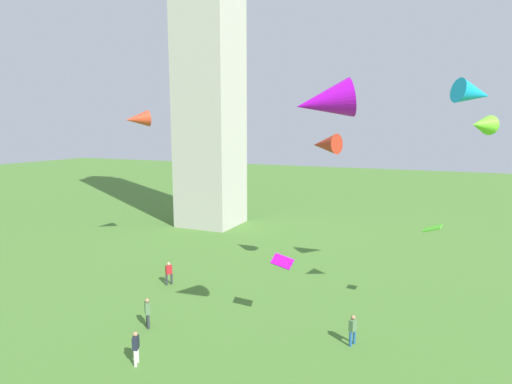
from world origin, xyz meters
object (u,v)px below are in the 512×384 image
at_px(person_2, 136,346).
at_px(kite_flying_2, 474,93).
at_px(person_0, 353,328).
at_px(person_1, 147,311).
at_px(kite_flying_1, 324,102).
at_px(kite_flying_5, 282,261).
at_px(person_3, 169,272).
at_px(kite_flying_4, 481,125).
at_px(kite_flying_3, 433,228).
at_px(kite_flying_0, 137,119).
at_px(kite_flying_6, 325,144).

xyz_separation_m(person_2, kite_flying_2, (14.59, 14.13, 12.52)).
xyz_separation_m(person_0, person_2, (-9.26, -6.04, 0.01)).
bearing_deg(person_1, kite_flying_1, 34.98).
relative_size(person_1, kite_flying_5, 1.48).
bearing_deg(person_0, person_3, 98.75).
xyz_separation_m(person_3, kite_flying_4, (19.40, 0.21, 10.56)).
distance_m(person_3, kite_flying_1, 19.00).
bearing_deg(person_2, kite_flying_3, 105.67).
bearing_deg(person_2, kite_flying_0, -166.59).
xyz_separation_m(person_1, person_3, (-2.79, 5.93, -0.03)).
xyz_separation_m(person_0, kite_flying_5, (-4.12, 0.38, 2.99)).
bearing_deg(kite_flying_3, person_3, -159.11).
distance_m(person_1, kite_flying_1, 15.50).
relative_size(kite_flying_1, kite_flying_3, 2.59).
bearing_deg(kite_flying_0, kite_flying_3, 24.15).
relative_size(person_3, kite_flying_2, 0.61).
distance_m(kite_flying_0, kite_flying_2, 26.23).
bearing_deg(person_3, kite_flying_3, 131.26).
relative_size(kite_flying_2, kite_flying_6, 1.11).
xyz_separation_m(person_0, kite_flying_1, (-0.72, -4.40, 11.42)).
bearing_deg(kite_flying_1, kite_flying_0, -146.55).
height_order(kite_flying_0, kite_flying_6, kite_flying_0).
distance_m(person_1, kite_flying_3, 17.20).
height_order(person_3, kite_flying_2, kite_flying_2).
height_order(person_2, kite_flying_1, kite_flying_1).
distance_m(person_2, person_3, 10.29).
height_order(kite_flying_4, kite_flying_5, kite_flying_4).
bearing_deg(person_1, kite_flying_5, 68.06).
height_order(person_2, kite_flying_0, kite_flying_0).
xyz_separation_m(person_2, kite_flying_3, (12.80, 10.93, 4.65)).
xyz_separation_m(person_3, kite_flying_6, (10.03, 5.43, 9.27)).
bearing_deg(kite_flying_1, kite_flying_2, 130.62).
relative_size(person_0, person_3, 0.98).
distance_m(person_2, kite_flying_0, 21.87).
xyz_separation_m(kite_flying_5, kite_flying_6, (0.21, 8.17, 6.29)).
bearing_deg(kite_flying_4, kite_flying_1, -92.19).
bearing_deg(kite_flying_2, person_2, 101.80).
bearing_deg(person_3, kite_flying_1, 95.84).
height_order(kite_flying_2, kite_flying_3, kite_flying_2).
distance_m(person_1, kite_flying_0, 18.77).
bearing_deg(kite_flying_5, kite_flying_4, 15.02).
xyz_separation_m(person_1, kite_flying_1, (10.42, -1.59, 11.36)).
distance_m(kite_flying_1, kite_flying_5, 10.26).
distance_m(person_1, kite_flying_6, 16.33).
xyz_separation_m(kite_flying_2, kite_flying_5, (-9.44, -7.71, -9.54)).
distance_m(kite_flying_1, kite_flying_2, 13.92).
bearing_deg(person_3, kite_flying_0, -93.24).
xyz_separation_m(kite_flying_0, kite_flying_4, (26.33, -5.35, -0.68)).
relative_size(person_0, kite_flying_5, 1.40).
bearing_deg(kite_flying_6, person_2, 1.63).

